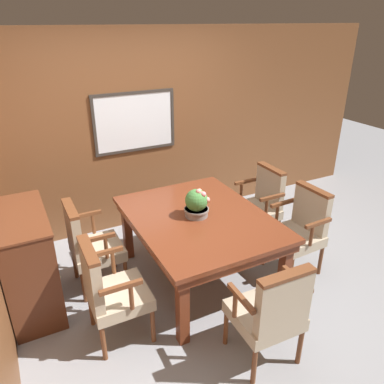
{
  "coord_description": "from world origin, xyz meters",
  "views": [
    {
      "loc": [
        -1.43,
        -2.59,
        2.51
      ],
      "look_at": [
        0.12,
        0.42,
        0.94
      ],
      "focal_mm": 35.0,
      "sensor_mm": 36.0,
      "label": 1
    }
  ],
  "objects_px": {
    "chair_right_far": "(260,202)",
    "sideboard_cabinet": "(28,262)",
    "chair_head_near": "(271,311)",
    "dining_table": "(199,224)",
    "chair_left_far": "(89,243)",
    "chair_right_near": "(300,227)",
    "potted_plant": "(197,204)",
    "chair_left_near": "(109,289)"
  },
  "relations": [
    {
      "from": "chair_right_near",
      "to": "sideboard_cabinet",
      "type": "bearing_deg",
      "value": -106.79
    },
    {
      "from": "chair_right_far",
      "to": "potted_plant",
      "type": "relative_size",
      "value": 3.12
    },
    {
      "from": "dining_table",
      "to": "chair_right_near",
      "type": "relative_size",
      "value": 1.75
    },
    {
      "from": "chair_right_near",
      "to": "sideboard_cabinet",
      "type": "height_order",
      "value": "sideboard_cabinet"
    },
    {
      "from": "chair_right_near",
      "to": "chair_left_near",
      "type": "bearing_deg",
      "value": -90.85
    },
    {
      "from": "dining_table",
      "to": "sideboard_cabinet",
      "type": "xyz_separation_m",
      "value": [
        -1.58,
        0.35,
        -0.16
      ]
    },
    {
      "from": "dining_table",
      "to": "chair_left_near",
      "type": "relative_size",
      "value": 1.75
    },
    {
      "from": "potted_plant",
      "to": "sideboard_cabinet",
      "type": "height_order",
      "value": "potted_plant"
    },
    {
      "from": "chair_right_near",
      "to": "chair_head_near",
      "type": "height_order",
      "value": "same"
    },
    {
      "from": "chair_right_far",
      "to": "chair_left_near",
      "type": "bearing_deg",
      "value": -70.72
    },
    {
      "from": "dining_table",
      "to": "chair_right_far",
      "type": "height_order",
      "value": "chair_right_far"
    },
    {
      "from": "dining_table",
      "to": "sideboard_cabinet",
      "type": "relative_size",
      "value": 1.68
    },
    {
      "from": "chair_left_far",
      "to": "potted_plant",
      "type": "bearing_deg",
      "value": -109.6
    },
    {
      "from": "chair_head_near",
      "to": "chair_left_far",
      "type": "bearing_deg",
      "value": -55.34
    },
    {
      "from": "chair_left_far",
      "to": "chair_left_near",
      "type": "xyz_separation_m",
      "value": [
        -0.01,
        -0.76,
        0.0
      ]
    },
    {
      "from": "potted_plant",
      "to": "sideboard_cabinet",
      "type": "distance_m",
      "value": 1.65
    },
    {
      "from": "chair_right_near",
      "to": "potted_plant",
      "type": "relative_size",
      "value": 3.12
    },
    {
      "from": "chair_left_far",
      "to": "chair_right_far",
      "type": "distance_m",
      "value": 2.04
    },
    {
      "from": "chair_right_near",
      "to": "potted_plant",
      "type": "xyz_separation_m",
      "value": [
        -1.06,
        0.35,
        0.37
      ]
    },
    {
      "from": "chair_right_near",
      "to": "chair_left_near",
      "type": "relative_size",
      "value": 1.0
    },
    {
      "from": "dining_table",
      "to": "chair_left_far",
      "type": "xyz_separation_m",
      "value": [
        -1.02,
        0.38,
        -0.14
      ]
    },
    {
      "from": "chair_left_near",
      "to": "potted_plant",
      "type": "height_order",
      "value": "potted_plant"
    },
    {
      "from": "dining_table",
      "to": "chair_left_near",
      "type": "distance_m",
      "value": 1.11
    },
    {
      "from": "chair_left_near",
      "to": "dining_table",
      "type": "bearing_deg",
      "value": -69.15
    },
    {
      "from": "chair_left_far",
      "to": "chair_right_far",
      "type": "relative_size",
      "value": 1.0
    },
    {
      "from": "chair_right_far",
      "to": "sideboard_cabinet",
      "type": "height_order",
      "value": "sideboard_cabinet"
    },
    {
      "from": "dining_table",
      "to": "potted_plant",
      "type": "relative_size",
      "value": 5.45
    },
    {
      "from": "chair_left_far",
      "to": "chair_head_near",
      "type": "xyz_separation_m",
      "value": [
        1.0,
        -1.57,
        0.0
      ]
    },
    {
      "from": "chair_right_near",
      "to": "sideboard_cabinet",
      "type": "distance_m",
      "value": 2.71
    },
    {
      "from": "chair_left_near",
      "to": "sideboard_cabinet",
      "type": "distance_m",
      "value": 0.92
    },
    {
      "from": "chair_left_far",
      "to": "potted_plant",
      "type": "xyz_separation_m",
      "value": [
        1.0,
        -0.36,
        0.37
      ]
    },
    {
      "from": "potted_plant",
      "to": "sideboard_cabinet",
      "type": "xyz_separation_m",
      "value": [
        -1.57,
        0.34,
        -0.39
      ]
    },
    {
      "from": "chair_right_far",
      "to": "chair_right_near",
      "type": "bearing_deg",
      "value": 1.79
    },
    {
      "from": "chair_right_near",
      "to": "chair_left_near",
      "type": "height_order",
      "value": "same"
    },
    {
      "from": "chair_right_far",
      "to": "sideboard_cabinet",
      "type": "relative_size",
      "value": 0.96
    },
    {
      "from": "chair_left_far",
      "to": "chair_right_near",
      "type": "bearing_deg",
      "value": -108.87
    },
    {
      "from": "sideboard_cabinet",
      "to": "chair_head_near",
      "type": "bearing_deg",
      "value": -44.61
    },
    {
      "from": "chair_right_near",
      "to": "chair_left_far",
      "type": "bearing_deg",
      "value": -111.19
    },
    {
      "from": "chair_left_far",
      "to": "chair_right_far",
      "type": "height_order",
      "value": "same"
    },
    {
      "from": "chair_right_near",
      "to": "potted_plant",
      "type": "distance_m",
      "value": 1.17
    },
    {
      "from": "chair_left_far",
      "to": "sideboard_cabinet",
      "type": "xyz_separation_m",
      "value": [
        -0.56,
        -0.03,
        -0.02
      ]
    },
    {
      "from": "chair_left_far",
      "to": "potted_plant",
      "type": "distance_m",
      "value": 1.13
    }
  ]
}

